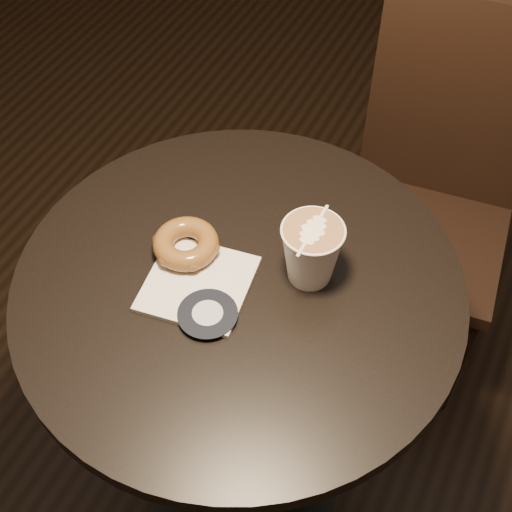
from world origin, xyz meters
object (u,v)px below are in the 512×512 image
chair (435,183)px  pastry_bag (198,284)px  cafe_table (241,349)px  doughnut (186,244)px  latte_cup (311,253)px

chair → pastry_bag: size_ratio=5.96×
cafe_table → doughnut: bearing=173.7°
doughnut → latte_cup: latte_cup is taller
latte_cup → pastry_bag: bearing=-146.7°
doughnut → latte_cup: 0.20m
chair → pastry_bag: (-0.23, -0.62, 0.24)m
chair → pastry_bag: 0.71m
chair → doughnut: size_ratio=8.82×
pastry_bag → doughnut: size_ratio=1.48×
cafe_table → pastry_bag: (-0.05, -0.04, 0.20)m
doughnut → cafe_table: bearing=-6.3°
chair → pastry_bag: chair is taller
chair → latte_cup: (-0.08, -0.53, 0.29)m
chair → doughnut: (-0.27, -0.58, 0.26)m
cafe_table → chair: 0.61m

